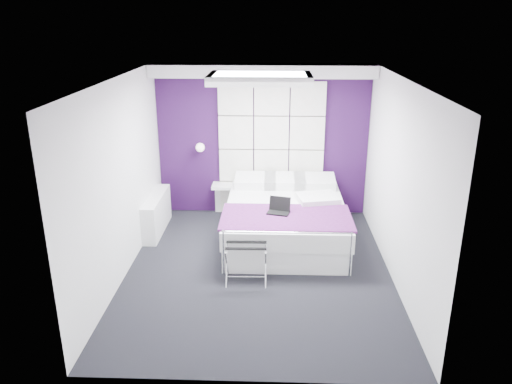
% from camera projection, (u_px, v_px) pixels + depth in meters
% --- Properties ---
extents(floor, '(4.40, 4.40, 0.00)m').
position_uv_depth(floor, '(258.00, 271.00, 6.88)').
color(floor, black).
rests_on(floor, ground).
extents(ceiling, '(4.40, 4.40, 0.00)m').
position_uv_depth(ceiling, '(259.00, 79.00, 6.01)').
color(ceiling, white).
rests_on(ceiling, wall_back).
extents(wall_back, '(3.60, 0.00, 3.60)m').
position_uv_depth(wall_back, '(263.00, 141.00, 8.51)').
color(wall_back, white).
rests_on(wall_back, floor).
extents(wall_left, '(0.00, 4.40, 4.40)m').
position_uv_depth(wall_left, '(121.00, 180.00, 6.51)').
color(wall_left, white).
rests_on(wall_left, floor).
extents(wall_right, '(0.00, 4.40, 4.40)m').
position_uv_depth(wall_right, '(399.00, 183.00, 6.38)').
color(wall_right, white).
rests_on(wall_right, floor).
extents(accent_wall, '(3.58, 0.02, 2.58)m').
position_uv_depth(accent_wall, '(263.00, 141.00, 8.50)').
color(accent_wall, '#2A0D38').
rests_on(accent_wall, wall_back).
extents(soffit, '(3.58, 0.50, 0.20)m').
position_uv_depth(soffit, '(263.00, 71.00, 7.87)').
color(soffit, white).
rests_on(soffit, wall_back).
extents(headboard, '(1.80, 0.08, 2.30)m').
position_uv_depth(headboard, '(271.00, 149.00, 8.50)').
color(headboard, silver).
rests_on(headboard, wall_back).
extents(skylight, '(1.36, 0.86, 0.12)m').
position_uv_depth(skylight, '(260.00, 78.00, 6.59)').
color(skylight, white).
rests_on(skylight, ceiling).
extents(wall_lamp, '(0.15, 0.15, 0.15)m').
position_uv_depth(wall_lamp, '(201.00, 147.00, 8.45)').
color(wall_lamp, white).
rests_on(wall_lamp, wall_back).
extents(radiator, '(0.22, 1.20, 0.60)m').
position_uv_depth(radiator, '(157.00, 213.00, 8.06)').
color(radiator, white).
rests_on(radiator, floor).
extents(bed, '(1.86, 2.25, 0.78)m').
position_uv_depth(bed, '(285.00, 220.00, 7.72)').
color(bed, white).
rests_on(bed, floor).
extents(nightstand, '(0.44, 0.34, 0.05)m').
position_uv_depth(nightstand, '(225.00, 186.00, 8.62)').
color(nightstand, white).
rests_on(nightstand, wall_back).
extents(luggage_rack, '(0.53, 0.39, 0.52)m').
position_uv_depth(luggage_rack, '(246.00, 263.00, 6.54)').
color(luggage_rack, silver).
rests_on(luggage_rack, floor).
extents(laptop, '(0.31, 0.22, 0.23)m').
position_uv_depth(laptop, '(278.00, 209.00, 7.21)').
color(laptop, black).
rests_on(laptop, bed).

